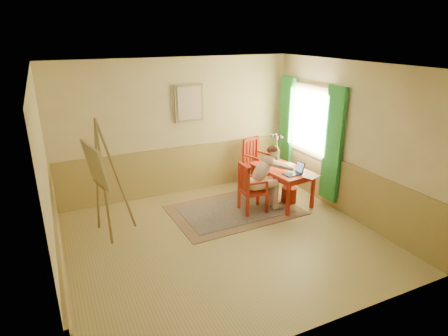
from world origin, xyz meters
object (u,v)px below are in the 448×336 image
laptop (295,172)px  easel (98,169)px  chair_left (251,188)px  chair_back (256,162)px  figure (265,175)px  table (282,173)px

laptop → easel: size_ratio=0.19×
laptop → easel: 3.52m
chair_left → laptop: chair_left is taller
laptop → easel: bearing=171.8°
chair_left → chair_back: chair_back is taller
figure → chair_left: bearing=175.6°
chair_left → chair_back: bearing=56.3°
easel → table: bearing=-2.3°
chair_back → easel: size_ratio=0.53×
figure → chair_back: bearing=68.1°
table → chair_left: 0.80m
chair_left → figure: bearing=-4.4°
table → chair_back: 1.01m
chair_back → table: bearing=-89.0°
figure → easel: (-2.94, 0.29, 0.49)m
chair_left → figure: (0.29, -0.02, 0.22)m
chair_left → easel: easel is taller
chair_back → figure: bearing=-111.9°
chair_back → laptop: (0.05, -1.37, 0.23)m
chair_left → chair_back: (0.76, 1.14, 0.05)m
laptop → chair_back: bearing=92.2°
table → easel: bearing=177.7°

